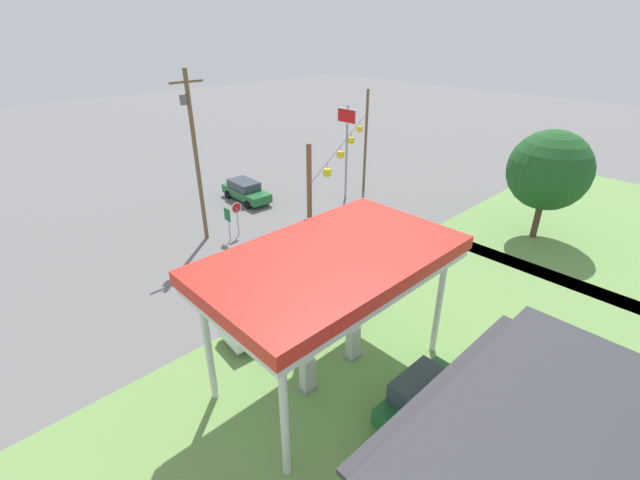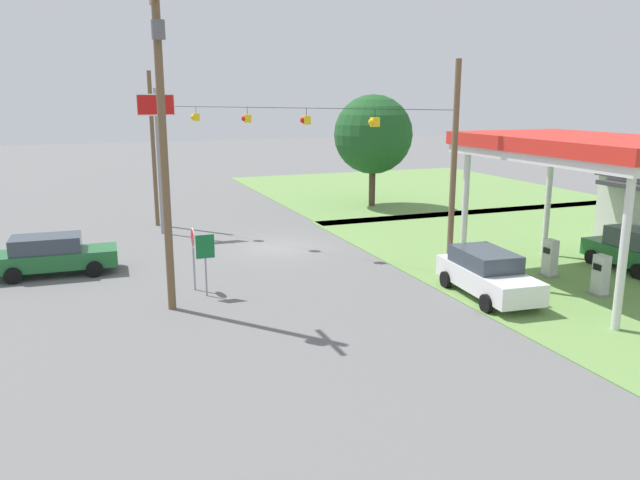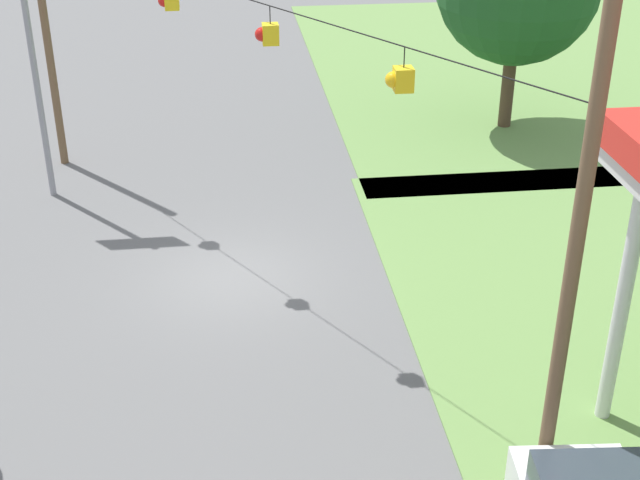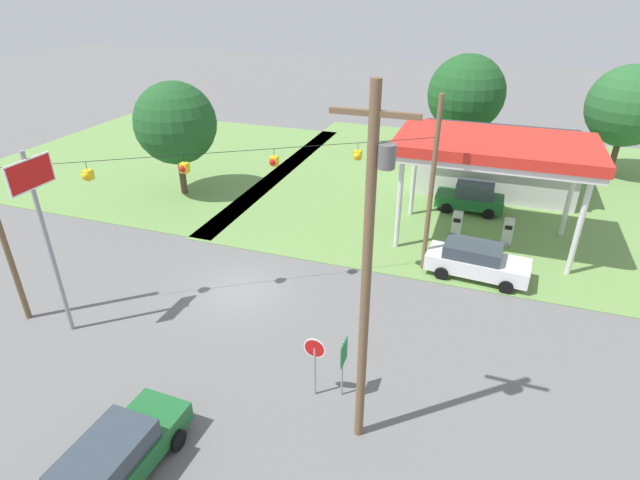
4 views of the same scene
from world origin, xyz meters
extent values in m
plane|color=slate|center=(0.00, 0.00, 0.00)|extent=(160.00, 160.00, 0.00)
cube|color=#6B934C|center=(-16.00, 16.00, 0.02)|extent=(24.00, 24.00, 0.04)
cube|color=silver|center=(10.51, 9.15, 5.23)|extent=(10.00, 5.77, 0.35)
cube|color=red|center=(10.51, 9.15, 5.68)|extent=(10.20, 5.97, 0.55)
cylinder|color=silver|center=(6.11, 6.86, 2.53)|extent=(0.28, 0.28, 5.06)
cylinder|color=silver|center=(14.91, 6.86, 2.53)|extent=(0.28, 0.28, 5.06)
cylinder|color=silver|center=(6.11, 11.43, 2.53)|extent=(0.28, 0.28, 5.06)
cube|color=gray|center=(9.12, 9.15, 0.06)|extent=(0.71, 0.56, 0.12)
cube|color=silver|center=(9.12, 9.15, 0.86)|extent=(0.55, 0.40, 1.48)
cube|color=black|center=(9.12, 8.93, 1.16)|extent=(0.39, 0.03, 0.24)
cube|color=gray|center=(11.90, 9.15, 0.06)|extent=(0.71, 0.56, 0.12)
cube|color=silver|center=(11.90, 9.15, 0.86)|extent=(0.55, 0.40, 1.48)
cube|color=black|center=(11.90, 8.93, 1.16)|extent=(0.39, 0.03, 0.24)
cube|color=white|center=(10.53, 5.04, 0.74)|extent=(5.07, 2.25, 0.80)
cube|color=#333D47|center=(10.23, 5.06, 1.45)|extent=(2.84, 1.92, 0.63)
cylinder|color=black|center=(12.13, 5.85, 0.34)|extent=(0.70, 0.28, 0.68)
cylinder|color=black|center=(11.97, 3.97, 0.34)|extent=(0.70, 0.28, 0.68)
cylinder|color=black|center=(9.08, 6.11, 0.34)|extent=(0.70, 0.28, 0.68)
cylinder|color=black|center=(8.93, 4.22, 0.34)|extent=(0.70, 0.28, 0.68)
cube|color=#1E602D|center=(9.52, 13.26, 0.71)|extent=(4.18, 1.89, 0.75)
cube|color=#333D47|center=(9.77, 13.25, 1.50)|extent=(2.31, 1.72, 0.82)
cylinder|color=black|center=(8.22, 12.32, 0.34)|extent=(0.68, 0.23, 0.68)
cylinder|color=black|center=(8.24, 14.21, 0.34)|extent=(0.68, 0.23, 0.68)
cylinder|color=black|center=(10.80, 12.30, 0.34)|extent=(0.68, 0.23, 0.68)
cube|color=#1E602D|center=(1.29, -10.31, 0.69)|extent=(2.02, 5.10, 0.70)
cube|color=#333D47|center=(1.28, -10.61, 1.37)|extent=(1.80, 2.83, 0.66)
cylinder|color=black|center=(0.40, -8.71, 0.34)|extent=(0.24, 0.69, 0.68)
cylinder|color=black|center=(2.29, -8.78, 0.34)|extent=(0.24, 0.69, 0.68)
cylinder|color=black|center=(0.29, -11.84, 0.34)|extent=(0.24, 0.69, 0.68)
cylinder|color=black|center=(2.18, -11.90, 0.34)|extent=(0.24, 0.69, 0.68)
cylinder|color=#99999E|center=(5.61, -5.15, 1.05)|extent=(0.08, 0.08, 2.10)
cylinder|color=white|center=(5.61, -5.15, 2.10)|extent=(0.80, 0.03, 0.80)
cylinder|color=red|center=(5.61, -5.15, 2.10)|extent=(0.70, 0.03, 0.70)
cylinder|color=gray|center=(-5.48, -5.01, 3.94)|extent=(0.18, 0.18, 7.88)
cube|color=white|center=(-5.38, -5.01, 7.01)|extent=(0.06, 2.02, 1.14)
cube|color=red|center=(-5.38, -5.01, 7.01)|extent=(0.07, 1.90, 1.02)
cylinder|color=gray|center=(6.53, -4.85, 1.20)|extent=(0.07, 0.07, 2.40)
cube|color=#146B33|center=(6.58, -4.85, 1.95)|extent=(0.04, 0.70, 0.90)
cylinder|color=brown|center=(7.56, -6.30, 5.66)|extent=(0.28, 0.28, 11.32)
cylinder|color=#59595B|center=(7.91, -6.30, 9.52)|extent=(0.44, 0.44, 0.60)
cylinder|color=brown|center=(-7.90, -5.00, 4.43)|extent=(0.24, 0.24, 8.87)
cylinder|color=brown|center=(7.90, 5.00, 4.43)|extent=(0.24, 0.24, 8.87)
cylinder|color=black|center=(0.00, 0.00, 6.92)|extent=(15.81, 10.02, 0.02)
cylinder|color=black|center=(-4.74, -3.00, 6.74)|extent=(0.02, 0.02, 0.35)
cube|color=yellow|center=(-4.74, -3.00, 6.37)|extent=(0.32, 0.32, 0.40)
sphere|color=yellow|center=(-4.74, -3.17, 6.37)|extent=(0.28, 0.28, 0.28)
cylinder|color=black|center=(-1.58, -1.00, 6.74)|extent=(0.02, 0.02, 0.35)
cube|color=yellow|center=(-1.58, -1.00, 6.37)|extent=(0.32, 0.32, 0.40)
sphere|color=red|center=(-1.58, -1.17, 6.37)|extent=(0.28, 0.28, 0.28)
cylinder|color=black|center=(1.58, 1.00, 6.74)|extent=(0.02, 0.02, 0.35)
cube|color=yellow|center=(1.58, 1.00, 6.37)|extent=(0.32, 0.32, 0.40)
sphere|color=red|center=(1.58, 0.83, 6.37)|extent=(0.28, 0.28, 0.28)
cylinder|color=black|center=(4.74, 3.00, 6.74)|extent=(0.02, 0.02, 0.35)
cube|color=yellow|center=(4.74, 3.00, 6.37)|extent=(0.32, 0.32, 0.40)
sphere|color=yellow|center=(4.74, 2.83, 6.37)|extent=(0.28, 0.28, 0.28)
cylinder|color=#4C3828|center=(-9.40, 9.73, 1.40)|extent=(0.44, 0.44, 2.80)
sphere|color=#1E5123|center=(-9.40, 9.73, 4.94)|extent=(5.35, 5.35, 5.35)
camera|label=1|loc=(20.62, 19.00, 13.61)|focal=24.00mm
camera|label=2|loc=(29.32, -8.94, 7.42)|focal=35.00mm
camera|label=3|loc=(18.87, -0.09, 10.90)|focal=50.00mm
camera|label=4|loc=(10.20, -17.70, 13.30)|focal=28.00mm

